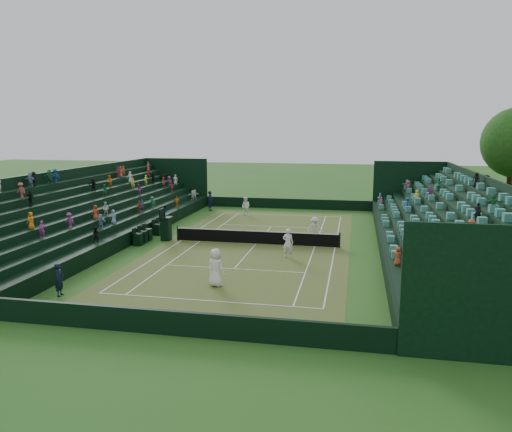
{
  "coord_description": "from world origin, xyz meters",
  "views": [
    {
      "loc": [
        6.72,
        -33.39,
        8.06
      ],
      "look_at": [
        0.0,
        0.0,
        2.0
      ],
      "focal_mm": 35.0,
      "sensor_mm": 36.0,
      "label": 1
    }
  ],
  "objects_px": {
    "umpire_chair": "(166,226)",
    "player_near_west": "(216,267)",
    "tennis_net": "(256,237)",
    "player_far_west": "(246,206)",
    "player_far_east": "(315,228)",
    "player_near_east": "(288,243)"
  },
  "relations": [
    {
      "from": "umpire_chair",
      "to": "player_near_west",
      "type": "distance_m",
      "value": 11.45
    },
    {
      "from": "tennis_net",
      "to": "player_far_west",
      "type": "bearing_deg",
      "value": 106.07
    },
    {
      "from": "player_near_west",
      "to": "player_far_west",
      "type": "distance_m",
      "value": 20.86
    },
    {
      "from": "umpire_chair",
      "to": "player_far_east",
      "type": "distance_m",
      "value": 10.77
    },
    {
      "from": "tennis_net",
      "to": "player_far_east",
      "type": "xyz_separation_m",
      "value": [
        3.91,
        2.17,
        0.32
      ]
    },
    {
      "from": "tennis_net",
      "to": "player_near_west",
      "type": "bearing_deg",
      "value": -91.04
    },
    {
      "from": "tennis_net",
      "to": "player_near_east",
      "type": "height_order",
      "value": "player_near_east"
    },
    {
      "from": "player_near_east",
      "to": "player_far_east",
      "type": "xyz_separation_m",
      "value": [
        1.23,
        5.33,
        -0.09
      ]
    },
    {
      "from": "tennis_net",
      "to": "player_far_east",
      "type": "relative_size",
      "value": 6.93
    },
    {
      "from": "tennis_net",
      "to": "player_near_west",
      "type": "relative_size",
      "value": 5.89
    },
    {
      "from": "player_far_east",
      "to": "player_near_east",
      "type": "bearing_deg",
      "value": -118.4
    },
    {
      "from": "player_far_west",
      "to": "player_near_east",
      "type": "bearing_deg",
      "value": -42.6
    },
    {
      "from": "player_near_west",
      "to": "player_far_east",
      "type": "height_order",
      "value": "player_near_west"
    },
    {
      "from": "umpire_chair",
      "to": "player_far_west",
      "type": "bearing_deg",
      "value": 72.89
    },
    {
      "from": "tennis_net",
      "to": "player_near_west",
      "type": "height_order",
      "value": "player_near_west"
    },
    {
      "from": "tennis_net",
      "to": "umpire_chair",
      "type": "height_order",
      "value": "umpire_chair"
    },
    {
      "from": "tennis_net",
      "to": "player_near_west",
      "type": "xyz_separation_m",
      "value": [
        -0.17,
        -9.62,
        0.46
      ]
    },
    {
      "from": "umpire_chair",
      "to": "player_near_west",
      "type": "xyz_separation_m",
      "value": [
        6.43,
        -9.47,
        -0.11
      ]
    },
    {
      "from": "player_near_east",
      "to": "player_far_west",
      "type": "bearing_deg",
      "value": -65.42
    },
    {
      "from": "umpire_chair",
      "to": "player_near_east",
      "type": "height_order",
      "value": "umpire_chair"
    },
    {
      "from": "player_near_west",
      "to": "player_near_east",
      "type": "xyz_separation_m",
      "value": [
        2.85,
        6.47,
        -0.06
      ]
    },
    {
      "from": "player_near_west",
      "to": "player_near_east",
      "type": "relative_size",
      "value": 1.06
    }
  ]
}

